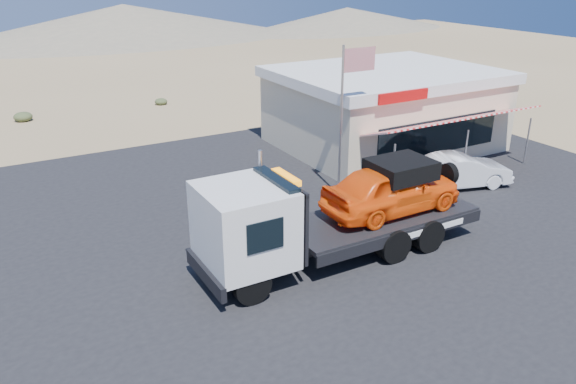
# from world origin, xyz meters

# --- Properties ---
(ground) EXTENTS (120.00, 120.00, 0.00)m
(ground) POSITION_xyz_m (0.00, 0.00, 0.00)
(ground) COLOR #8E7651
(ground) RESTS_ON ground
(asphalt_lot) EXTENTS (32.00, 24.00, 0.02)m
(asphalt_lot) POSITION_xyz_m (2.00, 3.00, 0.01)
(asphalt_lot) COLOR black
(asphalt_lot) RESTS_ON ground
(tow_truck) EXTENTS (9.45, 2.80, 3.16)m
(tow_truck) POSITION_xyz_m (1.64, 0.23, 1.70)
(tow_truck) COLOR black
(tow_truck) RESTS_ON asphalt_lot
(white_sedan) EXTENTS (4.54, 2.61, 1.41)m
(white_sedan) POSITION_xyz_m (9.62, 2.69, 0.73)
(white_sedan) COLOR silver
(white_sedan) RESTS_ON asphalt_lot
(jerky_store) EXTENTS (10.40, 9.97, 3.90)m
(jerky_store) POSITION_xyz_m (10.50, 8.97, 1.99)
(jerky_store) COLOR beige
(jerky_store) RESTS_ON asphalt_lot
(flagpole) EXTENTS (1.55, 0.10, 6.00)m
(flagpole) POSITION_xyz_m (4.93, 4.50, 3.76)
(flagpole) COLOR #99999E
(flagpole) RESTS_ON asphalt_lot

